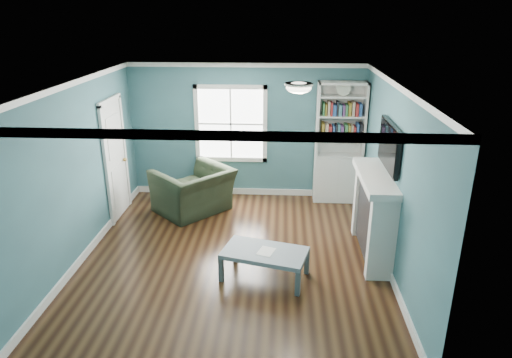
{
  "coord_description": "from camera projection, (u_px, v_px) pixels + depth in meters",
  "views": [
    {
      "loc": [
        0.7,
        -6.05,
        3.53
      ],
      "look_at": [
        0.31,
        0.4,
        1.11
      ],
      "focal_mm": 32.0,
      "sensor_mm": 36.0,
      "label": 1
    }
  ],
  "objects": [
    {
      "name": "floor",
      "position": [
        234.0,
        256.0,
        6.93
      ],
      "size": [
        5.0,
        5.0,
        0.0
      ],
      "primitive_type": "plane",
      "color": "black",
      "rests_on": "ground"
    },
    {
      "name": "ceiling_fixture",
      "position": [
        299.0,
        87.0,
        6.08
      ],
      "size": [
        0.38,
        0.38,
        0.15
      ],
      "color": "white",
      "rests_on": "room_walls"
    },
    {
      "name": "recliner",
      "position": [
        193.0,
        183.0,
        8.29
      ],
      "size": [
        1.45,
        1.47,
        1.1
      ],
      "primitive_type": "imported",
      "rotation": [
        0.0,
        0.0,
        -2.32
      ],
      "color": "black",
      "rests_on": "ground"
    },
    {
      "name": "light_switch",
      "position": [
        170.0,
        136.0,
        8.92
      ],
      "size": [
        0.08,
        0.01,
        0.12
      ],
      "primitive_type": "cube",
      "color": "white",
      "rests_on": "room_walls"
    },
    {
      "name": "bookshelf",
      "position": [
        339.0,
        155.0,
        8.66
      ],
      "size": [
        0.9,
        0.35,
        2.31
      ],
      "color": "silver",
      "rests_on": "ground"
    },
    {
      "name": "trim",
      "position": [
        233.0,
        180.0,
        6.5
      ],
      "size": [
        4.5,
        5.0,
        2.6
      ],
      "color": "white",
      "rests_on": "ground"
    },
    {
      "name": "coffee_table",
      "position": [
        265.0,
        254.0,
        6.27
      ],
      "size": [
        1.26,
        0.89,
        0.41
      ],
      "rotation": [
        0.0,
        0.0,
        -0.26
      ],
      "color": "#4A5559",
      "rests_on": "ground"
    },
    {
      "name": "paper_sheet",
      "position": [
        266.0,
        251.0,
        6.23
      ],
      "size": [
        0.28,
        0.31,
        0.0
      ],
      "primitive_type": "cube",
      "rotation": [
        0.0,
        0.0,
        -0.32
      ],
      "color": "white",
      "rests_on": "coffee_table"
    },
    {
      "name": "tv",
      "position": [
        389.0,
        146.0,
        6.39
      ],
      "size": [
        0.06,
        1.1,
        0.65
      ],
      "primitive_type": "cube",
      "color": "black",
      "rests_on": "fireplace"
    },
    {
      "name": "door",
      "position": [
        115.0,
        158.0,
        7.99
      ],
      "size": [
        0.12,
        0.98,
        2.17
      ],
      "color": "silver",
      "rests_on": "ground"
    },
    {
      "name": "fireplace",
      "position": [
        374.0,
        216.0,
        6.78
      ],
      "size": [
        0.44,
        1.58,
        1.3
      ],
      "color": "black",
      "rests_on": "ground"
    },
    {
      "name": "room_walls",
      "position": [
        232.0,
        157.0,
        6.38
      ],
      "size": [
        5.0,
        5.0,
        5.0
      ],
      "color": "#365C66",
      "rests_on": "ground"
    },
    {
      "name": "window",
      "position": [
        231.0,
        124.0,
        8.76
      ],
      "size": [
        1.4,
        0.06,
        1.5
      ],
      "color": "white",
      "rests_on": "room_walls"
    }
  ]
}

